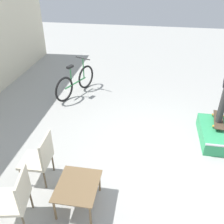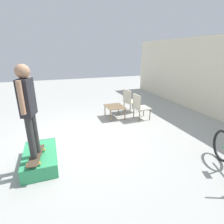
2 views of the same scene
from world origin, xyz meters
The scene contains 7 objects.
ground_plane centered at (0.00, 0.00, 0.00)m, with size 24.00×24.00×0.00m, color #A8A8A3.
skate_ramp_box centered at (0.87, -1.12, 0.15)m, with size 1.26×0.70×0.33m.
skateboard_on_ramp centered at (1.12, -1.17, 0.39)m, with size 0.84×0.34×0.07m.
coffee_table centered at (-1.34, 1.47, 0.40)m, with size 0.79×0.67×0.46m.
patio_chair_left centered at (-1.78, 2.29, 0.53)m, with size 0.61×0.61×0.96m.
patio_chair_right centered at (-0.88, 2.29, 0.53)m, with size 0.54×0.54×0.96m.
bicycle centered at (2.56, 2.66, 0.39)m, with size 1.66×0.77×1.03m.
Camera 1 is at (-4.00, 0.46, 3.56)m, focal length 40.00 mm.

